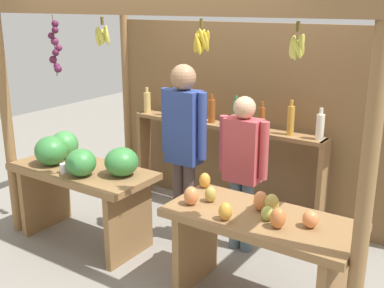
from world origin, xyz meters
The scene contains 7 objects.
ground_plane centered at (0.00, 0.00, 0.00)m, with size 12.00×12.00×0.00m, color gray.
market_stall centered at (0.00, 0.41, 1.30)m, with size 3.45×1.82×2.25m.
fruit_counter_left centered at (-0.93, -0.64, 0.69)m, with size 1.40×0.64×1.02m.
fruit_counter_right centered at (0.90, -0.64, 0.57)m, with size 1.40×0.64×0.89m.
bottle_shelf_unit centered at (-0.15, 0.64, 0.82)m, with size 2.22×0.22×1.34m.
vendor_man centered at (-0.14, -0.10, 1.03)m, with size 0.48×0.23×1.70m.
vendor_woman centered at (0.39, 0.05, 0.86)m, with size 0.48×0.20×1.45m.
Camera 1 is at (2.25, -3.51, 2.22)m, focal length 44.42 mm.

